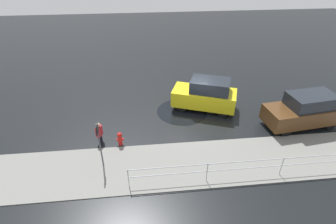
{
  "coord_description": "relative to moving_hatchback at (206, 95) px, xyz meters",
  "views": [
    {
      "loc": [
        2.76,
        13.33,
        8.88
      ],
      "look_at": [
        1.43,
        0.85,
        0.9
      ],
      "focal_mm": 28.0,
      "sensor_mm": 36.0,
      "label": 1
    }
  ],
  "objects": [
    {
      "name": "parked_sedan",
      "position": [
        -5.19,
        2.37,
        -0.03
      ],
      "size": [
        4.48,
        2.25,
        1.98
      ],
      "color": "#513319",
      "rests_on": "ground"
    },
    {
      "name": "kerb_strip",
      "position": [
        1.1,
        4.92,
        -1.01
      ],
      "size": [
        24.0,
        3.2,
        0.04
      ],
      "primitive_type": "cube",
      "color": "slate",
      "rests_on": "ground"
    },
    {
      "name": "metal_railing",
      "position": [
        -0.41,
        6.04,
        -0.28
      ],
      "size": [
        10.27,
        0.04,
        1.05
      ],
      "color": "#B7BABF",
      "rests_on": "ground"
    },
    {
      "name": "moving_hatchback",
      "position": [
        0.0,
        0.0,
        0.0
      ],
      "size": [
        4.25,
        2.97,
        2.06
      ],
      "color": "yellow",
      "rests_on": "ground"
    },
    {
      "name": "ground_plane",
      "position": [
        1.1,
        0.72,
        -1.03
      ],
      "size": [
        60.0,
        60.0,
        0.0
      ],
      "primitive_type": "plane",
      "color": "black"
    },
    {
      "name": "sign_post",
      "position": [
        5.97,
        4.55,
        0.55
      ],
      "size": [
        0.07,
        0.44,
        2.4
      ],
      "color": "#4C4C51",
      "rests_on": "ground"
    },
    {
      "name": "pedestrian",
      "position": [
        6.28,
        2.76,
        -0.34
      ],
      "size": [
        0.35,
        0.54,
        1.22
      ],
      "color": "#B2262D",
      "rests_on": "ground"
    },
    {
      "name": "puddle_patch",
      "position": [
        1.49,
        0.17,
        -1.02
      ],
      "size": [
        3.19,
        3.19,
        0.01
      ],
      "primitive_type": "cylinder",
      "color": "black",
      "rests_on": "ground"
    },
    {
      "name": "fire_hydrant",
      "position": [
        5.21,
        3.14,
        -0.63
      ],
      "size": [
        0.42,
        0.31,
        0.8
      ],
      "color": "red",
      "rests_on": "ground"
    }
  ]
}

